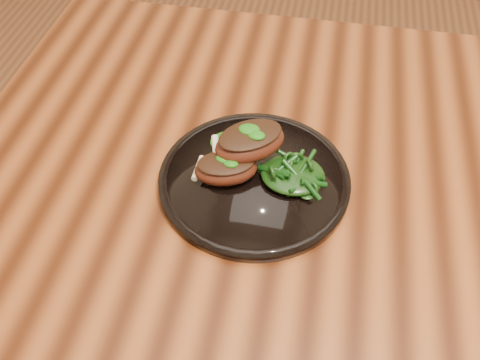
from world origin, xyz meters
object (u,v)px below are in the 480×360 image
desk (459,214)px  plate (254,179)px  greens_heap (293,172)px  lamb_chop_front (226,168)px

desk → plate: (-0.33, -0.07, 0.09)m
greens_heap → lamb_chop_front: bearing=-171.1°
plate → greens_heap: (0.06, 0.01, 0.02)m
desk → greens_heap: greens_heap is taller
desk → lamb_chop_front: 0.39m
lamb_chop_front → greens_heap: lamb_chop_front is taller
desk → greens_heap: bearing=-166.6°
desk → lamb_chop_front: lamb_chop_front is taller
lamb_chop_front → greens_heap: (0.10, 0.02, -0.00)m
plate → lamb_chop_front: bearing=-166.2°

